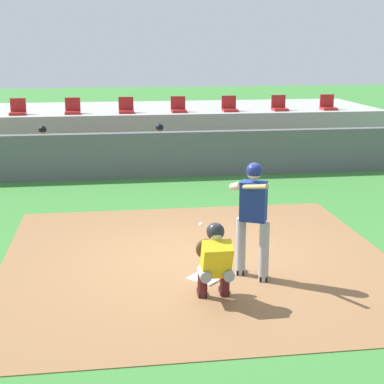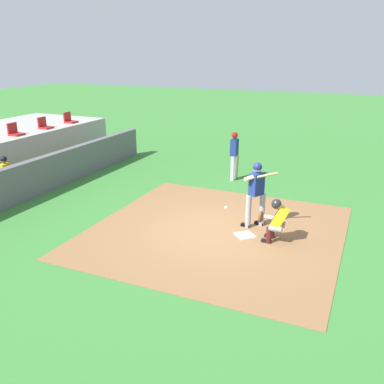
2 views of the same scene
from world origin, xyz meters
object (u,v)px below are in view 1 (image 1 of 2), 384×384
(catcher_crouched, at_px, (215,259))
(stadium_seat_2, at_px, (73,109))
(home_plate, at_px, (206,278))
(dugout_player_2, at_px, (160,146))
(stadium_seat_3, at_px, (126,108))
(stadium_seat_1, at_px, (18,110))
(stadium_seat_6, at_px, (279,106))
(batter_at_plate, at_px, (253,213))
(stadium_seat_4, at_px, (178,108))
(dugout_player_1, at_px, (43,149))
(stadium_seat_7, at_px, (328,105))
(stadium_seat_5, at_px, (229,107))

(catcher_crouched, relative_size, stadium_seat_2, 3.46)
(home_plate, distance_m, dugout_player_2, 8.17)
(home_plate, distance_m, stadium_seat_3, 10.32)
(stadium_seat_1, bearing_deg, stadium_seat_6, 0.00)
(batter_at_plate, height_order, stadium_seat_4, stadium_seat_4)
(batter_at_plate, height_order, stadium_seat_6, stadium_seat_6)
(dugout_player_1, relative_size, stadium_seat_4, 2.71)
(batter_at_plate, xyz_separation_m, stadium_seat_7, (5.00, 10.23, 0.50))
(stadium_seat_5, height_order, stadium_seat_6, same)
(stadium_seat_2, relative_size, stadium_seat_3, 1.00)
(dugout_player_2, bearing_deg, catcher_crouched, -90.32)
(batter_at_plate, xyz_separation_m, dugout_player_1, (-3.86, 8.20, -0.36))
(stadium_seat_2, bearing_deg, stadium_seat_5, 0.00)
(catcher_crouched, height_order, stadium_seat_3, stadium_seat_3)
(dugout_player_1, bearing_deg, batter_at_plate, -64.76)
(batter_at_plate, xyz_separation_m, stadium_seat_4, (0.12, 10.23, 0.50))
(home_plate, bearing_deg, dugout_player_2, 89.70)
(dugout_player_2, height_order, stadium_seat_4, stadium_seat_4)
(stadium_seat_6, xyz_separation_m, stadium_seat_7, (1.62, 0.00, 0.00))
(stadium_seat_2, bearing_deg, catcher_crouched, -77.46)
(stadium_seat_7, bearing_deg, stadium_seat_5, 180.00)
(stadium_seat_1, xyz_separation_m, stadium_seat_6, (8.13, 0.00, 0.00))
(dugout_player_1, xyz_separation_m, stadium_seat_7, (8.86, 2.03, 0.86))
(stadium_seat_2, xyz_separation_m, stadium_seat_7, (8.12, 0.00, 0.00))
(stadium_seat_1, bearing_deg, stadium_seat_7, 0.00)
(batter_at_plate, bearing_deg, dugout_player_1, 115.24)
(stadium_seat_4, bearing_deg, stadium_seat_3, 180.00)
(batter_at_plate, distance_m, catcher_crouched, 1.08)
(dugout_player_2, relative_size, stadium_seat_1, 2.71)
(catcher_crouched, bearing_deg, stadium_seat_6, 69.57)
(batter_at_plate, height_order, stadium_seat_5, stadium_seat_5)
(batter_at_plate, height_order, stadium_seat_3, stadium_seat_3)
(home_plate, height_order, stadium_seat_1, stadium_seat_1)
(home_plate, bearing_deg, stadium_seat_7, 60.81)
(stadium_seat_1, xyz_separation_m, stadium_seat_5, (6.50, 0.00, 0.00))
(stadium_seat_6, bearing_deg, batter_at_plate, -108.23)
(home_plate, bearing_deg, dugout_player_1, 111.28)
(catcher_crouched, bearing_deg, stadium_seat_1, 110.36)
(batter_at_plate, height_order, stadium_seat_7, stadium_seat_7)
(dugout_player_1, height_order, stadium_seat_5, stadium_seat_5)
(batter_at_plate, xyz_separation_m, stadium_seat_5, (1.75, 10.23, 0.50))
(catcher_crouched, height_order, stadium_seat_7, stadium_seat_7)
(dugout_player_2, bearing_deg, stadium_seat_6, 26.85)
(dugout_player_1, bearing_deg, dugout_player_2, 0.00)
(stadium_seat_4, bearing_deg, stadium_seat_2, 180.00)
(home_plate, distance_m, stadium_seat_1, 11.06)
(stadium_seat_4, bearing_deg, catcher_crouched, -94.29)
(catcher_crouched, bearing_deg, dugout_player_2, 89.68)
(catcher_crouched, height_order, stadium_seat_5, stadium_seat_5)
(stadium_seat_6, bearing_deg, dugout_player_2, -153.15)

